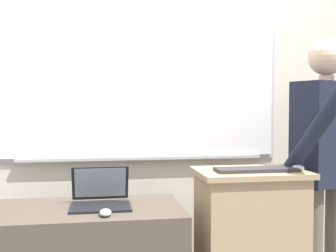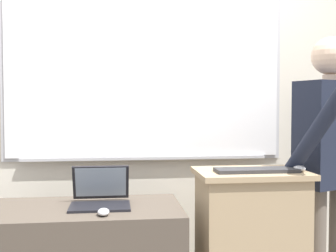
# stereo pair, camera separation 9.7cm
# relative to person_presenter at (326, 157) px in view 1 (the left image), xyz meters

# --- Properties ---
(back_wall) EXTENTS (6.40, 0.17, 2.93)m
(back_wall) POSITION_rel_person_presenter_xyz_m (-1.01, 0.66, 0.46)
(back_wall) COLOR beige
(back_wall) RESTS_ON ground_plane
(person_presenter) EXTENTS (0.59, 0.67, 1.74)m
(person_presenter) POSITION_rel_person_presenter_xyz_m (0.00, 0.00, 0.00)
(person_presenter) COLOR brown
(person_presenter) RESTS_ON ground_plane
(laptop) EXTENTS (0.33, 0.31, 0.21)m
(laptop) POSITION_rel_person_presenter_xyz_m (-1.37, -0.03, -0.18)
(laptop) COLOR black
(laptop) RESTS_ON side_desk
(wireless_keyboard) EXTENTS (0.45, 0.15, 0.02)m
(wireless_keyboard) POSITION_rel_person_presenter_xyz_m (-0.51, -0.16, -0.04)
(wireless_keyboard) COLOR #2D2D30
(wireless_keyboard) RESTS_ON lectern_podium
(computer_mouse_by_laptop) EXTENTS (0.06, 0.10, 0.03)m
(computer_mouse_by_laptop) POSITION_rel_person_presenter_xyz_m (-1.34, -0.27, -0.22)
(computer_mouse_by_laptop) COLOR #BCBCC1
(computer_mouse_by_laptop) RESTS_ON side_desk
(computer_mouse_by_keyboard) EXTENTS (0.06, 0.10, 0.03)m
(computer_mouse_by_keyboard) POSITION_rel_person_presenter_xyz_m (-0.27, -0.17, -0.03)
(computer_mouse_by_keyboard) COLOR #BCBCC1
(computer_mouse_by_keyboard) RESTS_ON lectern_podium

